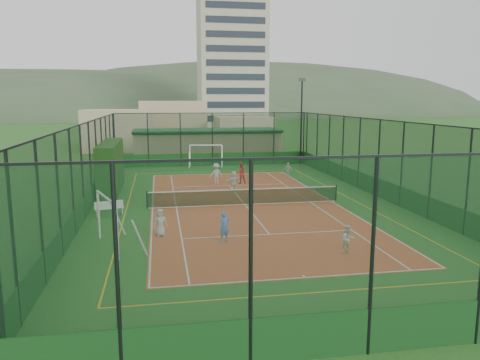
% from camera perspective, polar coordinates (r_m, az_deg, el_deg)
% --- Properties ---
extents(ground, '(300.00, 300.00, 0.00)m').
position_cam_1_polar(ground, '(28.28, 0.59, -3.02)').
color(ground, '#2B581E').
rests_on(ground, ground).
extents(court_slab, '(11.17, 23.97, 0.01)m').
position_cam_1_polar(court_slab, '(28.28, 0.59, -3.01)').
color(court_slab, '#B74F28').
rests_on(court_slab, ground).
extents(tennis_net, '(11.67, 0.12, 1.06)m').
position_cam_1_polar(tennis_net, '(28.17, 0.59, -1.97)').
color(tennis_net, black).
rests_on(tennis_net, ground).
extents(perimeter_fence, '(18.12, 34.12, 5.00)m').
position_cam_1_polar(perimeter_fence, '(27.83, 0.60, 2.00)').
color(perimeter_fence, black).
rests_on(perimeter_fence, ground).
extents(floodlight_ne, '(0.60, 0.26, 8.25)m').
position_cam_1_polar(floodlight_ne, '(45.83, 7.48, 7.06)').
color(floodlight_ne, black).
rests_on(floodlight_ne, ground).
extents(clubhouse, '(15.20, 7.20, 3.15)m').
position_cam_1_polar(clubhouse, '(49.59, -4.03, 4.37)').
color(clubhouse, tan).
rests_on(clubhouse, ground).
extents(apartment_tower, '(15.00, 12.00, 30.00)m').
position_cam_1_polar(apartment_tower, '(110.77, -1.03, 14.38)').
color(apartment_tower, beige).
rests_on(apartment_tower, ground).
extents(distant_hills, '(200.00, 60.00, 24.00)m').
position_cam_1_polar(distant_hills, '(177.29, -8.31, 7.74)').
color(distant_hills, '#384C33').
rests_on(distant_hills, ground).
extents(hedge_left, '(1.17, 7.77, 3.40)m').
position_cam_1_polar(hedge_left, '(33.09, -15.48, 1.50)').
color(hedge_left, black).
rests_on(hedge_left, ground).
extents(white_bench, '(1.60, 0.81, 0.87)m').
position_cam_1_polar(white_bench, '(26.63, -15.65, -3.25)').
color(white_bench, white).
rests_on(white_bench, ground).
extents(futsal_goal_near, '(3.57, 2.06, 2.22)m').
position_cam_1_polar(futsal_goal_near, '(20.67, -15.88, -5.10)').
color(futsal_goal_near, white).
rests_on(futsal_goal_near, ground).
extents(futsal_goal_far, '(3.23, 1.38, 2.02)m').
position_cam_1_polar(futsal_goal_far, '(44.17, -4.17, 2.96)').
color(futsal_goal_far, white).
rests_on(futsal_goal_far, ground).
extents(child_near_left, '(0.71, 0.55, 1.28)m').
position_cam_1_polar(child_near_left, '(22.09, -9.70, -5.12)').
color(child_near_left, silver).
rests_on(child_near_left, court_slab).
extents(child_near_mid, '(0.59, 0.50, 1.38)m').
position_cam_1_polar(child_near_mid, '(20.90, -1.89, -5.71)').
color(child_near_mid, '#507BE2').
rests_on(child_near_mid, court_slab).
extents(child_near_right, '(0.63, 0.52, 1.19)m').
position_cam_1_polar(child_near_right, '(19.92, 13.03, -7.04)').
color(child_near_right, white).
rests_on(child_near_right, court_slab).
extents(child_far_left, '(1.11, 0.77, 1.58)m').
position_cam_1_polar(child_far_left, '(34.86, -2.93, 0.76)').
color(child_far_left, silver).
rests_on(child_far_left, court_slab).
extents(child_far_right, '(0.82, 0.64, 1.30)m').
position_cam_1_polar(child_far_right, '(37.45, 5.89, 1.14)').
color(child_far_right, silver).
rests_on(child_far_right, court_slab).
extents(child_far_back, '(1.30, 0.97, 1.36)m').
position_cam_1_polar(child_far_back, '(32.39, -0.78, -0.12)').
color(child_far_back, white).
rests_on(child_far_back, court_slab).
extents(coach, '(0.83, 0.68, 1.60)m').
position_cam_1_polar(coach, '(35.11, 0.12, 0.86)').
color(coach, red).
rests_on(coach, court_slab).
extents(tennis_balls, '(5.44, 1.66, 0.07)m').
position_cam_1_polar(tennis_balls, '(29.57, -0.61, -2.37)').
color(tennis_balls, '#CCE033').
rests_on(tennis_balls, court_slab).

